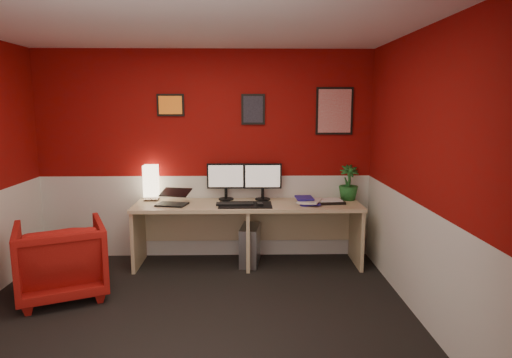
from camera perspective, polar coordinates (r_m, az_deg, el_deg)
name	(u,v)px	position (r m, az deg, el deg)	size (l,w,h in m)	color
ground	(190,321)	(4.13, -8.37, -17.40)	(4.00, 3.50, 0.01)	black
ceiling	(182,20)	(3.74, -9.33, 19.22)	(4.00, 3.50, 0.01)	white
wall_back	(205,155)	(5.46, -6.44, 2.98)	(4.00, 0.01, 2.50)	maroon
wall_front	(134,244)	(2.06, -15.23, -7.98)	(4.00, 0.01, 2.50)	maroon
wall_right	(427,178)	(4.00, 20.89, 0.09)	(0.01, 3.50, 2.50)	maroon
wainscot_back	(206,216)	(5.59, -6.30, -4.69)	(4.00, 0.01, 1.00)	silver
wainscot_right	(421,264)	(4.18, 20.22, -10.12)	(0.01, 3.50, 1.00)	silver
desk	(248,234)	(5.27, -1.03, -7.01)	(2.60, 0.65, 0.73)	tan
shoji_lamp	(151,184)	(5.48, -13.15, -0.57)	(0.16, 0.16, 0.40)	#FFE5B2
laptop	(172,196)	(5.17, -10.63, -2.09)	(0.33, 0.23, 0.22)	black
monitor_left	(226,176)	(5.36, -3.84, 0.41)	(0.45, 0.06, 0.58)	black
monitor_right	(263,176)	(5.34, 0.86, 0.41)	(0.45, 0.06, 0.58)	black
desk_mat	(245,205)	(5.11, -1.37, -3.29)	(0.60, 0.38, 0.01)	black
keyboard	(235,204)	(5.11, -2.71, -3.15)	(0.42, 0.14, 0.02)	black
mouse	(260,204)	(5.06, 0.50, -3.21)	(0.06, 0.10, 0.03)	black
book_bottom	(299,203)	(5.19, 5.48, -2.98)	(0.23, 0.31, 0.03)	navy
book_middle	(300,200)	(5.20, 5.54, -2.69)	(0.23, 0.32, 0.02)	silver
book_top	(296,198)	(5.19, 5.08, -2.46)	(0.19, 0.26, 0.02)	navy
zen_tray	(328,202)	(5.28, 9.12, -2.85)	(0.35, 0.25, 0.03)	black
potted_plant	(349,183)	(5.46, 11.65, -0.46)	(0.23, 0.23, 0.42)	#19591E
pc_tower	(250,245)	(5.35, -0.77, -8.34)	(0.20, 0.45, 0.45)	#99999E
armchair	(61,259)	(4.83, -23.45, -9.30)	(0.79, 0.81, 0.74)	#AA1914
art_left	(171,105)	(5.46, -10.77, 9.18)	(0.32, 0.02, 0.26)	orange
art_center	(253,109)	(5.39, -0.37, 8.82)	(0.28, 0.02, 0.36)	black
art_right	(334,111)	(5.49, 9.91, 8.48)	(0.44, 0.02, 0.56)	red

